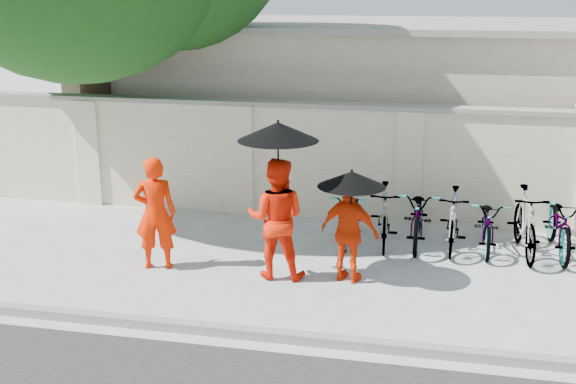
# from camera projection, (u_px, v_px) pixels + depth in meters

# --- Properties ---
(ground) EXTENTS (80.00, 80.00, 0.00)m
(ground) POSITION_uv_depth(u_px,v_px,m) (253.00, 280.00, 10.29)
(ground) COLOR silver
(kerb) EXTENTS (40.00, 0.16, 0.12)m
(kerb) POSITION_uv_depth(u_px,v_px,m) (217.00, 330.00, 8.67)
(kerb) COLOR gray
(kerb) RESTS_ON ground
(compound_wall) EXTENTS (20.00, 0.30, 2.00)m
(compound_wall) POSITION_uv_depth(u_px,v_px,m) (352.00, 164.00, 12.82)
(compound_wall) COLOR #F1E8BB
(compound_wall) RESTS_ON ground
(building_behind) EXTENTS (14.00, 6.00, 3.20)m
(building_behind) POSITION_uv_depth(u_px,v_px,m) (419.00, 101.00, 16.04)
(building_behind) COLOR beige
(building_behind) RESTS_ON ground
(monk_left) EXTENTS (0.70, 0.56, 1.69)m
(monk_left) POSITION_uv_depth(u_px,v_px,m) (155.00, 213.00, 10.56)
(monk_left) COLOR #F62200
(monk_left) RESTS_ON ground
(monk_center) EXTENTS (0.88, 0.71, 1.75)m
(monk_center) POSITION_uv_depth(u_px,v_px,m) (276.00, 218.00, 10.21)
(monk_center) COLOR #F21F05
(monk_center) RESTS_ON ground
(parasol_center) EXTENTS (1.12, 1.12, 1.28)m
(parasol_center) POSITION_uv_depth(u_px,v_px,m) (278.00, 131.00, 9.78)
(parasol_center) COLOR black
(parasol_center) RESTS_ON ground
(monk_right) EXTENTS (0.93, 0.60, 1.47)m
(monk_right) POSITION_uv_depth(u_px,v_px,m) (350.00, 232.00, 10.08)
(monk_right) COLOR red
(monk_right) RESTS_ON ground
(parasol_right) EXTENTS (0.94, 0.94, 0.80)m
(parasol_right) POSITION_uv_depth(u_px,v_px,m) (352.00, 179.00, 9.79)
(parasol_right) COLOR black
(parasol_right) RESTS_ON ground
(bike_0) EXTENTS (0.60, 1.65, 0.86)m
(bike_0) POSITION_uv_depth(u_px,v_px,m) (351.00, 216.00, 11.79)
(bike_0) COLOR gray
(bike_0) RESTS_ON ground
(bike_1) EXTENTS (0.59, 1.67, 0.98)m
(bike_1) POSITION_uv_depth(u_px,v_px,m) (384.00, 216.00, 11.60)
(bike_1) COLOR gray
(bike_1) RESTS_ON ground
(bike_2) EXTENTS (0.64, 1.83, 0.96)m
(bike_2) POSITION_uv_depth(u_px,v_px,m) (419.00, 216.00, 11.62)
(bike_2) COLOR gray
(bike_2) RESTS_ON ground
(bike_3) EXTENTS (0.53, 1.63, 0.96)m
(bike_3) POSITION_uv_depth(u_px,v_px,m) (453.00, 220.00, 11.41)
(bike_3) COLOR gray
(bike_3) RESTS_ON ground
(bike_4) EXTENTS (0.60, 1.66, 0.87)m
(bike_4) POSITION_uv_depth(u_px,v_px,m) (488.00, 224.00, 11.39)
(bike_4) COLOR gray
(bike_4) RESTS_ON ground
(bike_5) EXTENTS (0.62, 1.78, 1.05)m
(bike_5) POSITION_uv_depth(u_px,v_px,m) (525.00, 223.00, 11.15)
(bike_5) COLOR gray
(bike_5) RESTS_ON ground
(bike_6) EXTENTS (0.69, 1.86, 0.97)m
(bike_6) POSITION_uv_depth(u_px,v_px,m) (560.00, 224.00, 11.21)
(bike_6) COLOR gray
(bike_6) RESTS_ON ground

